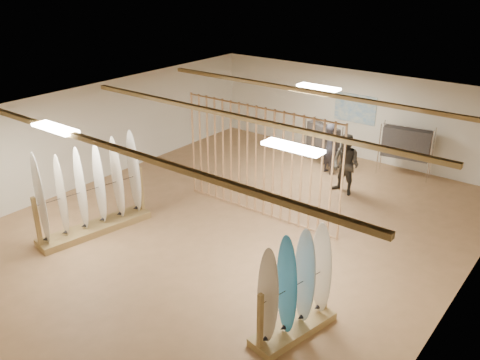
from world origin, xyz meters
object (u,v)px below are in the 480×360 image
Objects in this scene: clothing_rack_a at (323,138)px; clothing_rack_b at (406,143)px; shopper_a at (330,145)px; shopper_b at (346,161)px; rack_right at (295,301)px; rack_left at (92,203)px.

clothing_rack_b reaches higher than clothing_rack_a.
shopper_b reaches higher than shopper_a.
clothing_rack_a is 0.62m from shopper_a.
rack_right is at bearing 134.49° from shopper_a.
rack_left is at bearing -85.36° from clothing_rack_a.
shopper_a is (2.64, 6.57, 0.14)m from rack_left.
clothing_rack_a is 0.90× the size of clothing_rack_b.
rack_left is 8.94m from clothing_rack_b.
shopper_a is at bearing -156.60° from clothing_rack_b.
clothing_rack_b is (2.32, 0.75, 0.11)m from clothing_rack_a.
shopper_a is (-2.98, 6.74, 0.22)m from rack_right.
clothing_rack_b is at bearing 70.25° from rack_left.
clothing_rack_a is (2.17, 6.97, 0.16)m from rack_left.
clothing_rack_b is (-1.12, 7.89, 0.36)m from rack_right.
rack_left is at bearing -169.60° from rack_right.
shopper_b is (1.50, -1.45, 0.05)m from clothing_rack_a.
rack_left is at bearing 88.77° from shopper_a.
shopper_b is at bearing 66.84° from rack_left.
rack_left is 1.77× the size of clothing_rack_b.
clothing_rack_a is at bearing 127.90° from rack_right.
shopper_b is (-1.94, 5.69, 0.30)m from rack_right.
rack_right is 1.25× the size of clothing_rack_b.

